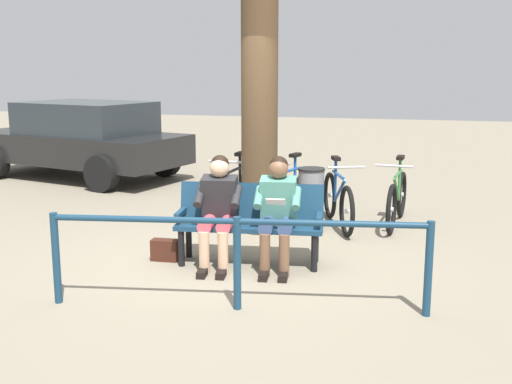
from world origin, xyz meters
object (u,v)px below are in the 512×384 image
(handbag, at_px, (165,250))
(tree_trunk, at_px, (260,101))
(bicycle_silver, at_px, (397,199))
(bicycle_green, at_px, (338,201))
(parked_car, at_px, (82,138))
(bench, at_px, (250,217))
(person_reading, at_px, (278,208))
(bicycle_orange, at_px, (289,195))
(litter_bin, at_px, (311,200))
(person_companion, at_px, (218,206))
(bicycle_black, at_px, (236,194))

(handbag, height_order, tree_trunk, tree_trunk)
(bicycle_silver, distance_m, bicycle_green, 0.82)
(tree_trunk, bearing_deg, parked_car, -35.45)
(bench, bearing_deg, person_reading, 152.63)
(bicycle_orange, xyz_separation_m, parked_car, (4.57, -2.42, 0.41))
(person_reading, height_order, bicycle_orange, person_reading)
(bench, relative_size, tree_trunk, 0.48)
(tree_trunk, height_order, bicycle_green, tree_trunk)
(bicycle_silver, bearing_deg, litter_bin, -51.94)
(person_companion, bearing_deg, parked_car, -54.26)
(person_reading, relative_size, bicycle_black, 0.71)
(person_reading, height_order, litter_bin, person_reading)
(handbag, bearing_deg, bicycle_green, -130.04)
(tree_trunk, relative_size, bicycle_black, 2.03)
(person_reading, relative_size, parked_car, 0.27)
(bicycle_black, bearing_deg, bicycle_orange, 99.91)
(person_companion, relative_size, bicycle_orange, 0.74)
(person_companion, bearing_deg, bicycle_silver, -135.21)
(tree_trunk, bearing_deg, handbag, 65.25)
(bench, relative_size, bicycle_silver, 0.98)
(person_companion, bearing_deg, bicycle_orange, -105.45)
(person_companion, relative_size, litter_bin, 1.41)
(person_companion, bearing_deg, bench, -153.06)
(tree_trunk, bearing_deg, bench, 99.80)
(person_companion, xyz_separation_m, bicycle_black, (0.42, -2.11, -0.30))
(person_reading, bearing_deg, bench, -27.37)
(litter_bin, height_order, bicycle_orange, bicycle_orange)
(person_reading, xyz_separation_m, bicycle_silver, (-1.18, -2.22, -0.31))
(bicycle_green, bearing_deg, person_companion, -47.46)
(person_reading, bearing_deg, tree_trunk, -75.72)
(bench, relative_size, bicycle_green, 1.03)
(person_companion, bearing_deg, litter_bin, -121.60)
(bench, distance_m, handbag, 1.03)
(bench, bearing_deg, litter_bin, -114.27)
(person_companion, xyz_separation_m, tree_trunk, (-0.07, -1.54, 1.04))
(litter_bin, bearing_deg, person_companion, 65.27)
(bicycle_black, bearing_deg, tree_trunk, 44.77)
(handbag, bearing_deg, bicycle_orange, -113.92)
(person_reading, bearing_deg, handbag, -3.76)
(litter_bin, relative_size, parked_car, 0.19)
(handbag, xyz_separation_m, bicycle_black, (-0.22, -2.10, 0.24))
(person_reading, xyz_separation_m, bicycle_black, (1.06, -2.03, -0.31))
(bicycle_green, relative_size, bicycle_orange, 0.99)
(litter_bin, bearing_deg, parked_car, -31.01)
(person_reading, height_order, bicycle_black, person_reading)
(tree_trunk, xyz_separation_m, litter_bin, (-0.67, -0.07, -1.27))
(bench, xyz_separation_m, parked_car, (4.54, -4.40, 0.27))
(bench, relative_size, bicycle_black, 0.98)
(handbag, distance_m, bicycle_black, 2.12)
(bicycle_orange, distance_m, bicycle_black, 0.75)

